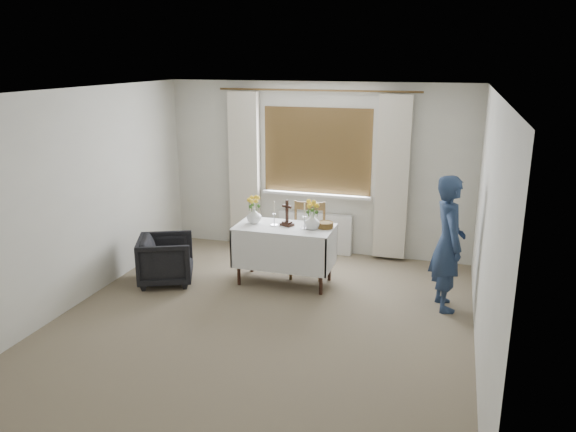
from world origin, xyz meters
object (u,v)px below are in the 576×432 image
object	(u,v)px
wooden_chair	(308,241)
wooden_cross	(287,213)
armchair	(166,260)
person	(448,243)
flower_vase_right	(312,221)
altar_table	(285,255)
flower_vase_left	(254,216)

from	to	relation	value
wooden_chair	wooden_cross	xyz separation A→B (m)	(-0.20, -0.29, 0.44)
armchair	wooden_chair	bearing A→B (deg)	-89.36
wooden_chair	wooden_cross	distance (m)	0.57
armchair	person	distance (m)	3.51
armchair	flower_vase_right	xyz separation A→B (m)	(1.83, 0.41, 0.55)
wooden_chair	flower_vase_right	size ratio (longest dim) A/B	4.95
altar_table	wooden_cross	size ratio (longest dim) A/B	3.68
wooden_chair	flower_vase_left	xyz separation A→B (m)	(-0.64, -0.30, 0.37)
flower_vase_left	flower_vase_right	bearing A→B (deg)	-3.01
altar_table	flower_vase_right	xyz separation A→B (m)	(0.36, -0.01, 0.48)
armchair	person	bearing A→B (deg)	-109.50
armchair	person	world-z (taller)	person
wooden_chair	armchair	world-z (taller)	wooden_chair
flower_vase_left	flower_vase_right	size ratio (longest dim) A/B	1.02
person	flower_vase_right	size ratio (longest dim) A/B	7.99
armchair	wooden_cross	bearing A→B (deg)	-96.18
wooden_cross	altar_table	bearing A→B (deg)	-93.62
flower_vase_left	wooden_cross	bearing A→B (deg)	1.53
armchair	flower_vase_right	world-z (taller)	flower_vase_right
altar_table	flower_vase_left	world-z (taller)	flower_vase_left
altar_table	armchair	size ratio (longest dim) A/B	1.82
armchair	flower_vase_right	bearing A→B (deg)	-100.84
wooden_cross	flower_vase_right	size ratio (longest dim) A/B	1.71
wooden_chair	flower_vase_left	bearing A→B (deg)	-161.16
person	flower_vase_right	world-z (taller)	person
wooden_cross	flower_vase_right	xyz separation A→B (m)	(0.34, -0.05, -0.07)
altar_table	flower_vase_right	distance (m)	0.60
person	flower_vase_left	distance (m)	2.43
armchair	flower_vase_left	distance (m)	1.27
armchair	flower_vase_left	xyz separation A→B (m)	(1.05, 0.46, 0.55)
altar_table	wooden_chair	bearing A→B (deg)	56.78
wooden_chair	armchair	xyz separation A→B (m)	(-1.69, -0.76, -0.18)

